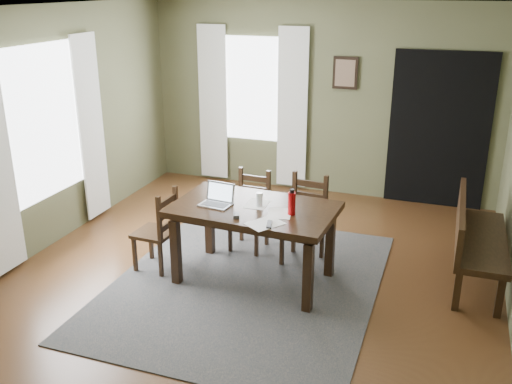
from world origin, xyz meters
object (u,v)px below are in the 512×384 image
at_px(laptop, 218,199).
at_px(chair_back_right, 305,221).
at_px(chair_end, 158,231).
at_px(water_bottle, 292,203).
at_px(chair_back_left, 250,211).
at_px(bench, 473,234).
at_px(dining_table, 254,216).

bearing_deg(laptop, chair_back_right, 48.07).
distance_m(chair_end, water_bottle, 1.52).
height_order(chair_end, chair_back_right, chair_back_right).
bearing_deg(laptop, chair_back_left, 91.34).
bearing_deg(chair_end, water_bottle, 94.41).
bearing_deg(laptop, bench, 24.00).
distance_m(chair_back_left, bench, 2.40).
height_order(chair_back_right, water_bottle, water_bottle).
height_order(chair_end, laptop, laptop).
height_order(dining_table, chair_back_left, chair_back_left).
distance_m(dining_table, chair_back_left, 0.82).
xyz_separation_m(dining_table, water_bottle, (0.41, -0.07, 0.22)).
relative_size(bench, water_bottle, 5.94).
bearing_deg(dining_table, laptop, -168.02).
height_order(dining_table, chair_end, chair_end).
height_order(dining_table, laptop, laptop).
xyz_separation_m(laptop, water_bottle, (0.78, -0.02, 0.06)).
relative_size(chair_back_right, bench, 0.63).
bearing_deg(chair_back_left, water_bottle, -45.54).
bearing_deg(bench, laptop, 107.83).
height_order(chair_back_left, laptop, laptop).
distance_m(chair_back_left, laptop, 0.88).
xyz_separation_m(chair_back_left, bench, (2.40, 0.02, 0.07)).
bearing_deg(bench, chair_end, 105.17).
distance_m(bench, laptop, 2.61).
xyz_separation_m(chair_back_right, laptop, (-0.74, -0.66, 0.40)).
bearing_deg(dining_table, chair_back_right, 61.50).
bearing_deg(water_bottle, bench, 25.60).
relative_size(laptop, water_bottle, 1.28).
relative_size(dining_table, bench, 1.09).
relative_size(chair_back_left, water_bottle, 3.53).
height_order(chair_back_right, laptop, laptop).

